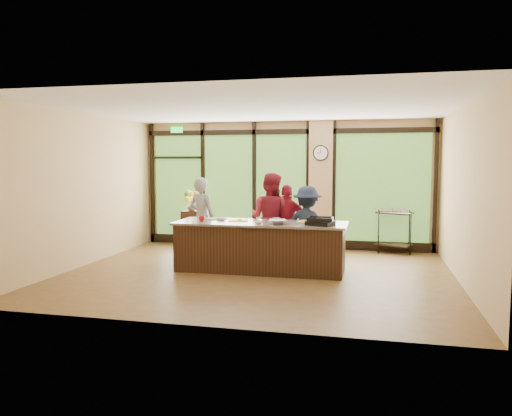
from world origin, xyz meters
The scene contains 25 objects.
floor centered at (0.00, 0.00, 0.00)m, with size 7.00×7.00×0.00m, color #51391C.
ceiling centered at (0.00, 0.00, 3.00)m, with size 7.00×7.00×0.00m, color silver.
back_wall centered at (0.00, 3.00, 1.50)m, with size 7.00×7.00×0.00m, color tan.
left_wall centered at (-3.50, 0.00, 1.50)m, with size 6.00×6.00×0.00m, color tan.
right_wall centered at (3.50, 0.00, 1.50)m, with size 6.00×6.00×0.00m, color tan.
window_wall centered at (0.16, 2.95, 1.39)m, with size 6.90×0.12×3.00m.
island_base centered at (0.00, 0.30, 0.44)m, with size 3.10×1.00×0.88m, color black.
countertop centered at (0.00, 0.30, 0.90)m, with size 3.20×1.10×0.04m, color gray.
wall_clock centered at (0.85, 2.87, 2.25)m, with size 0.36×0.04×0.36m.
cook_left centered at (-1.45, 1.15, 0.86)m, with size 0.63×0.41×1.73m, color gray.
cook_midleft centered at (0.03, 1.08, 0.91)m, with size 0.89×0.69×1.82m, color maroon.
cook_midright centered at (0.37, 1.13, 0.79)m, with size 0.93×0.39×1.59m, color maroon.
cook_right centered at (0.79, 0.99, 0.79)m, with size 1.01×0.58×1.57m, color #192138.
roasting_pan centered at (1.14, 0.07, 0.96)m, with size 0.45×0.35×0.08m, color black.
mixing_bowl centered at (0.37, 0.06, 0.96)m, with size 0.33×0.33×0.08m, color silver.
cutting_board_left centered at (-0.96, 0.55, 0.93)m, with size 0.39×0.29×0.01m, color #509235.
cutting_board_center centered at (-0.46, 0.41, 0.93)m, with size 0.37×0.28×0.01m, color yellow.
cutting_board_right centered at (0.90, 0.54, 0.93)m, with size 0.44×0.33×0.01m, color yellow.
prep_bowl_near centered at (-0.81, 0.44, 0.94)m, with size 0.16×0.16×0.05m, color white.
prep_bowl_mid centered at (0.02, 0.04, 0.94)m, with size 0.15×0.15×0.05m, color white.
prep_bowl_far centered at (0.20, 0.79, 0.94)m, with size 0.14×0.14×0.03m, color white.
red_ramekin centered at (-1.11, 0.16, 0.97)m, with size 0.12×0.12×0.10m, color #B51214.
flower_stand centered at (-2.19, 2.51, 0.44)m, with size 0.44×0.44×0.88m, color black.
flower_vase centered at (-2.19, 2.51, 1.00)m, with size 0.23×0.23×0.24m, color olive.
bar_cart centered at (2.53, 2.75, 0.61)m, with size 0.85×0.69×1.02m.
Camera 1 is at (2.02, -8.74, 2.04)m, focal length 35.00 mm.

